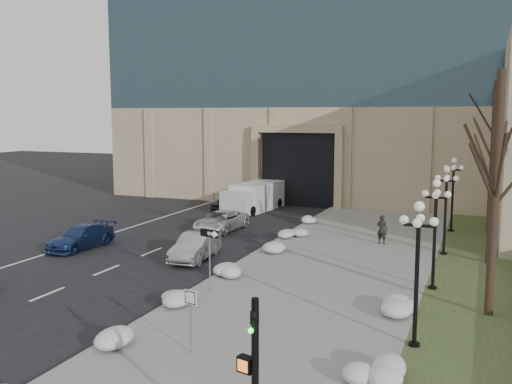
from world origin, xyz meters
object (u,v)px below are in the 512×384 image
car_d (221,221)px  car_e (227,202)px  lamppost_a (418,255)px  pedestrian (382,229)px  box_truck (254,197)px  lamppost_c (446,199)px  car_b (195,247)px  one_way_sign (212,241)px  keep_sign (191,308)px  lamppost_b (435,220)px  lamppost_d (453,185)px  car_c (81,237)px

car_d → car_e: (-3.05, 7.55, -0.02)m
car_d → lamppost_a: bearing=-43.2°
pedestrian → car_e: bearing=-19.2°
lamppost_a → box_truck: bearing=123.0°
lamppost_c → car_b: bearing=-154.6°
one_way_sign → lamppost_a: size_ratio=0.57×
car_b → lamppost_c: 13.28m
car_b → keep_sign: 11.98m
pedestrian → one_way_sign: (-4.96, -11.62, 1.31)m
lamppost_a → lamppost_b: size_ratio=1.00×
car_b → lamppost_b: (11.80, -0.90, 2.39)m
car_e → lamppost_a: bearing=-50.2°
pedestrian → lamppost_c: (3.45, -1.17, 2.12)m
car_b → box_truck: size_ratio=0.60×
lamppost_b → lamppost_d: same height
keep_sign → lamppost_b: bearing=67.4°
lamppost_a → car_d: bearing=133.4°
lamppost_b → lamppost_c: size_ratio=1.00×
keep_sign → lamppost_b: size_ratio=0.44×
car_c → lamppost_a: (18.93, -7.23, 2.44)m
car_c → lamppost_a: bearing=-16.7°
car_d → keep_sign: bearing=-63.7°
box_truck → lamppost_c: bearing=-27.7°
pedestrian → box_truck: 14.25m
pedestrian → lamppost_d: bearing=-111.4°
car_c → lamppost_b: 19.10m
car_d → lamppost_c: (13.76, -1.57, 2.44)m
box_truck → lamppost_d: lamppost_d is taller
pedestrian → box_truck: bearing=-25.6°
box_truck → keep_sign: bearing=-66.1°
car_c → lamppost_b: lamppost_b is taller
lamppost_b → lamppost_c: bearing=90.0°
car_d → lamppost_b: 16.13m
one_way_sign → lamppost_a: bearing=-1.5°
keep_sign → box_truck: bearing=118.5°
lamppost_d → one_way_sign: bearing=-116.4°
car_b → keep_sign: keep_sign is taller
car_c → car_e: bearing=86.1°
pedestrian → one_way_sign: one_way_sign is taller
car_d → pedestrian: 10.32m
lamppost_c → lamppost_d: bearing=90.0°
car_c → lamppost_d: size_ratio=0.92×
car_b → car_d: bearing=98.8°
lamppost_a → lamppost_d: size_ratio=1.00×
car_e → lamppost_a: lamppost_a is taller
car_b → lamppost_c: lamppost_c is taller
car_e → keep_sign: keep_sign is taller
car_b → car_d: size_ratio=0.90×
car_c → box_truck: (4.13, 15.54, 0.39)m
keep_sign → lamppost_c: 17.45m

